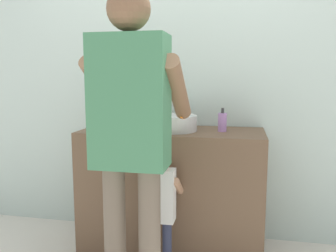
# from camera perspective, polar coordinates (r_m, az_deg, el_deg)

# --- Properties ---
(back_wall) EXTENTS (4.40, 0.08, 2.70)m
(back_wall) POSITION_cam_1_polar(r_m,az_deg,el_deg) (2.80, 1.98, 9.62)
(back_wall) COLOR silver
(back_wall) RESTS_ON ground
(vanity_cabinet) EXTENTS (1.30, 0.54, 0.89)m
(vanity_cabinet) POSITION_cam_1_polar(r_m,az_deg,el_deg) (2.62, 0.68, -10.37)
(vanity_cabinet) COLOR brown
(vanity_cabinet) RESTS_ON ground
(sink_basin) EXTENTS (0.36, 0.36, 0.11)m
(sink_basin) POSITION_cam_1_polar(r_m,az_deg,el_deg) (2.48, 0.61, 0.56)
(sink_basin) COLOR silver
(sink_basin) RESTS_ON vanity_cabinet
(faucet) EXTENTS (0.18, 0.14, 0.18)m
(faucet) POSITION_cam_1_polar(r_m,az_deg,el_deg) (2.69, 1.50, 1.68)
(faucet) COLOR #B7BABF
(faucet) RESTS_ON vanity_cabinet
(toothbrush_cup) EXTENTS (0.07, 0.07, 0.21)m
(toothbrush_cup) POSITION_cam_1_polar(r_m,az_deg,el_deg) (2.62, -5.96, 0.85)
(toothbrush_cup) COLOR #D86666
(toothbrush_cup) RESTS_ON vanity_cabinet
(soap_bottle) EXTENTS (0.06, 0.06, 0.17)m
(soap_bottle) POSITION_cam_1_polar(r_m,az_deg,el_deg) (2.47, 8.87, 0.66)
(soap_bottle) COLOR #B27FC6
(soap_bottle) RESTS_ON vanity_cabinet
(child_toddler) EXTENTS (0.26, 0.26, 0.83)m
(child_toddler) POSITION_cam_1_polar(r_m,az_deg,el_deg) (2.23, -1.34, -12.37)
(child_toddler) COLOR #2D334C
(child_toddler) RESTS_ON ground
(adult_parent) EXTENTS (0.53, 0.56, 1.73)m
(adult_parent) POSITION_cam_1_polar(r_m,az_deg,el_deg) (1.86, -6.01, 0.63)
(adult_parent) COLOR #6B5B4C
(adult_parent) RESTS_ON ground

